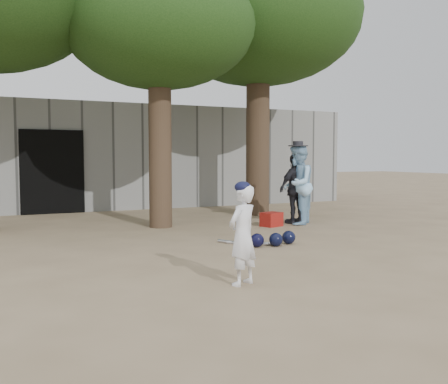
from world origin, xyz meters
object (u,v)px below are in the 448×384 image
spectator_dark (296,189)px  red_bag (271,219)px  boy_player (243,235)px  spectator_blue (298,185)px

spectator_dark → red_bag: size_ratio=3.73×
boy_player → red_bag: bearing=-150.7°
boy_player → spectator_blue: bearing=-156.4°
boy_player → red_bag: boy_player is taller
spectator_dark → red_bag: bearing=2.2°
spectator_blue → spectator_dark: 0.18m
boy_player → spectator_blue: (3.48, 4.15, 0.30)m
spectator_blue → spectator_dark: (0.05, 0.14, -0.10)m
boy_player → red_bag: (2.80, 4.13, -0.44)m
boy_player → spectator_blue: size_ratio=0.66×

